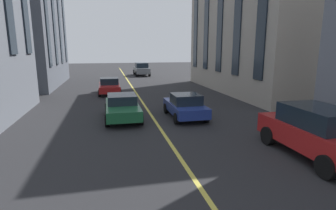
{
  "coord_description": "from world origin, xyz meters",
  "views": [
    {
      "loc": [
        3.69,
        2.47,
        3.94
      ],
      "look_at": [
        14.64,
        -0.01,
        1.57
      ],
      "focal_mm": 28.66,
      "sensor_mm": 36.0,
      "label": 1
    }
  ],
  "objects_px": {
    "car_grey_near": "(142,69)",
    "car_red_oncoming": "(317,132)",
    "car_blue_trailing": "(185,106)",
    "car_red_mid": "(110,86)",
    "car_green_parked_a": "(122,107)"
  },
  "relations": [
    {
      "from": "car_grey_near",
      "to": "car_blue_trailing",
      "type": "xyz_separation_m",
      "value": [
        -25.23,
        0.66,
        -0.27
      ]
    },
    {
      "from": "car_red_mid",
      "to": "car_red_oncoming",
      "type": "bearing_deg",
      "value": -155.82
    },
    {
      "from": "car_red_oncoming",
      "to": "car_red_mid",
      "type": "relative_size",
      "value": 1.21
    },
    {
      "from": "car_grey_near",
      "to": "car_green_parked_a",
      "type": "bearing_deg",
      "value": 170.28
    },
    {
      "from": "car_red_oncoming",
      "to": "car_red_mid",
      "type": "bearing_deg",
      "value": 24.18
    },
    {
      "from": "car_red_oncoming",
      "to": "car_blue_trailing",
      "type": "height_order",
      "value": "car_red_oncoming"
    },
    {
      "from": "car_green_parked_a",
      "to": "car_grey_near",
      "type": "bearing_deg",
      "value": -9.72
    },
    {
      "from": "car_blue_trailing",
      "to": "car_grey_near",
      "type": "bearing_deg",
      "value": -1.5
    },
    {
      "from": "car_green_parked_a",
      "to": "car_blue_trailing",
      "type": "height_order",
      "value": "car_blue_trailing"
    },
    {
      "from": "car_red_oncoming",
      "to": "car_red_mid",
      "type": "height_order",
      "value": "car_red_oncoming"
    },
    {
      "from": "car_red_oncoming",
      "to": "car_green_parked_a",
      "type": "distance_m",
      "value": 9.76
    },
    {
      "from": "car_grey_near",
      "to": "car_red_oncoming",
      "type": "bearing_deg",
      "value": -175.69
    },
    {
      "from": "car_grey_near",
      "to": "car_blue_trailing",
      "type": "bearing_deg",
      "value": 178.5
    },
    {
      "from": "car_grey_near",
      "to": "car_red_mid",
      "type": "relative_size",
      "value": 1.21
    },
    {
      "from": "car_red_oncoming",
      "to": "car_grey_near",
      "type": "relative_size",
      "value": 1.0
    }
  ]
}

